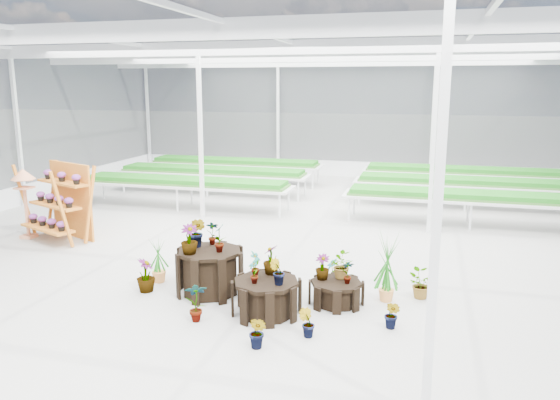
% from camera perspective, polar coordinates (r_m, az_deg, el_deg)
% --- Properties ---
extents(ground_plane, '(24.00, 24.00, 0.00)m').
position_cam_1_polar(ground_plane, '(10.56, -1.52, -7.86)').
color(ground_plane, gray).
rests_on(ground_plane, ground).
extents(greenhouse_shell, '(18.00, 24.00, 4.50)m').
position_cam_1_polar(greenhouse_shell, '(10.03, -1.60, 4.33)').
color(greenhouse_shell, white).
rests_on(greenhouse_shell, ground).
extents(steel_frame, '(18.00, 24.00, 4.50)m').
position_cam_1_polar(steel_frame, '(10.03, -1.60, 4.33)').
color(steel_frame, silver).
rests_on(steel_frame, ground).
extents(nursery_benches, '(16.00, 7.00, 0.84)m').
position_cam_1_polar(nursery_benches, '(17.25, 5.36, 1.36)').
color(nursery_benches, silver).
rests_on(nursery_benches, ground).
extents(plinth_tall, '(1.20, 1.20, 0.79)m').
position_cam_1_polar(plinth_tall, '(9.64, -7.31, -7.44)').
color(plinth_tall, black).
rests_on(plinth_tall, ground).
extents(plinth_mid, '(1.41, 1.41, 0.57)m').
position_cam_1_polar(plinth_mid, '(8.77, -1.43, -10.13)').
color(plinth_mid, black).
rests_on(plinth_mid, ground).
extents(plinth_low, '(1.03, 1.03, 0.40)m').
position_cam_1_polar(plinth_low, '(9.23, 5.89, -9.60)').
color(plinth_low, black).
rests_on(plinth_low, ground).
extents(shelf_rack, '(1.91, 1.48, 1.79)m').
position_cam_1_polar(shelf_rack, '(13.67, -22.30, -0.26)').
color(shelf_rack, '#C66D1F').
rests_on(shelf_rack, ground).
extents(bird_table, '(0.42, 0.42, 1.67)m').
position_cam_1_polar(bird_table, '(14.17, -25.03, -0.34)').
color(bird_table, tan).
rests_on(bird_table, ground).
extents(nursery_plants, '(5.15, 3.16, 1.32)m').
position_cam_1_polar(nursery_plants, '(9.39, -1.11, -6.97)').
color(nursery_plants, '#1A6917').
rests_on(nursery_plants, ground).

